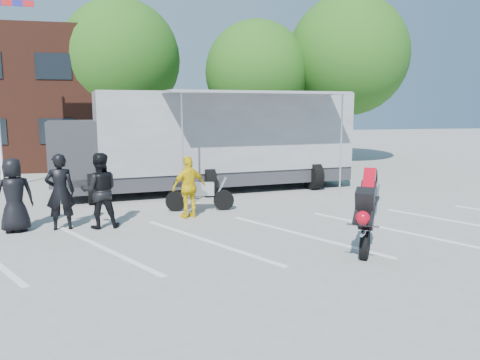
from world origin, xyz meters
name	(u,v)px	position (x,y,z in m)	size (l,w,h in m)	color
ground	(206,254)	(0.00, 0.00, 0.00)	(100.00, 100.00, 0.00)	#9A9A95
parking_bay_lines	(199,241)	(0.00, 1.00, 0.01)	(18.00, 5.00, 0.01)	white
flagpole	(0,55)	(-6.24, 10.00, 5.05)	(1.61, 0.12, 8.00)	white
tree_left	(121,59)	(-2.00, 16.00, 5.57)	(6.12, 6.12, 8.64)	#382314
tree_mid	(256,72)	(5.00, 15.00, 4.94)	(5.44, 5.44, 7.68)	#382314
tree_right	(348,56)	(10.00, 14.50, 5.88)	(6.46, 6.46, 9.12)	#382314
transporter_truck	(214,190)	(1.45, 7.69, 0.00)	(11.52, 5.55, 3.67)	#9B9DA4
parked_motorcycle	(200,211)	(0.47, 4.30, 0.00)	(0.71, 2.13, 1.11)	silver
stunt_bike_rider	(368,250)	(3.55, -0.50, 0.00)	(0.81, 1.72, 2.02)	black
spectator_leather_a	(14,195)	(-4.42, 2.89, 0.95)	(0.92, 0.60, 1.89)	black
spectator_leather_b	(60,192)	(-3.32, 2.89, 0.99)	(0.72, 0.47, 1.97)	black
spectator_leather_c	(100,191)	(-2.34, 2.85, 0.99)	(0.96, 0.75, 1.97)	black
spectator_hivis	(189,187)	(0.05, 3.46, 0.89)	(1.04, 0.43, 1.77)	yellow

